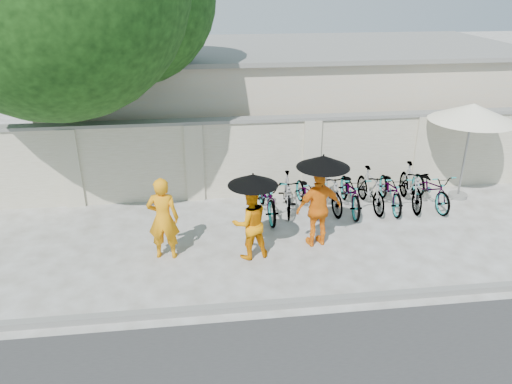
{
  "coord_description": "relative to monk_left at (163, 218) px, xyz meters",
  "views": [
    {
      "loc": [
        -0.95,
        -8.8,
        5.39
      ],
      "look_at": [
        0.28,
        0.86,
        1.1
      ],
      "focal_mm": 35.0,
      "sensor_mm": 36.0,
      "label": 1
    }
  ],
  "objects": [
    {
      "name": "bike_6",
      "position": [
        5.47,
        1.71,
        -0.4
      ],
      "size": [
        0.76,
        1.83,
        0.94
      ],
      "primitive_type": "imported",
      "rotation": [
        0.0,
        0.0,
        -0.08
      ],
      "color": "gray",
      "rests_on": "ground"
    },
    {
      "name": "bike_5",
      "position": [
        4.95,
        1.74,
        -0.37
      ],
      "size": [
        0.58,
        1.69,
        1.0
      ],
      "primitive_type": "imported",
      "rotation": [
        0.0,
        0.0,
        0.07
      ],
      "color": "gray",
      "rests_on": "ground"
    },
    {
      "name": "bike_7",
      "position": [
        5.99,
        1.74,
        -0.34
      ],
      "size": [
        0.68,
        1.81,
        1.06
      ],
      "primitive_type": "imported",
      "rotation": [
        0.0,
        0.0,
        -0.11
      ],
      "color": "gray",
      "rests_on": "ground"
    },
    {
      "name": "ground",
      "position": [
        1.67,
        -0.3,
        -0.87
      ],
      "size": [
        80.0,
        80.0,
        0.0
      ],
      "primitive_type": "plane",
      "color": "silver"
    },
    {
      "name": "compound_wall",
      "position": [
        2.67,
        2.9,
        0.13
      ],
      "size": [
        20.0,
        0.3,
        2.0
      ],
      "primitive_type": "cube",
      "color": "beige",
      "rests_on": "ground"
    },
    {
      "name": "bike_2",
      "position": [
        3.4,
        1.81,
        -0.44
      ],
      "size": [
        0.78,
        1.71,
        0.87
      ],
      "primitive_type": "imported",
      "rotation": [
        0.0,
        0.0,
        0.12
      ],
      "color": "gray",
      "rests_on": "ground"
    },
    {
      "name": "monk_center",
      "position": [
        1.73,
        -0.21,
        -0.1
      ],
      "size": [
        0.85,
        0.73,
        1.54
      ],
      "primitive_type": "imported",
      "rotation": [
        0.0,
        0.0,
        3.35
      ],
      "color": "orange",
      "rests_on": "ground"
    },
    {
      "name": "bike_1",
      "position": [
        2.88,
        1.78,
        -0.4
      ],
      "size": [
        0.64,
        1.63,
        0.95
      ],
      "primitive_type": "imported",
      "rotation": [
        0.0,
        0.0,
        -0.12
      ],
      "color": "gray",
      "rests_on": "ground"
    },
    {
      "name": "bike_8",
      "position": [
        6.51,
        1.69,
        -0.41
      ],
      "size": [
        0.77,
        1.82,
        0.93
      ],
      "primitive_type": "imported",
      "rotation": [
        0.0,
        0.0,
        0.09
      ],
      "color": "gray",
      "rests_on": "ground"
    },
    {
      "name": "bike_3",
      "position": [
        3.92,
        1.78,
        -0.37
      ],
      "size": [
        0.68,
        1.74,
        1.02
      ],
      "primitive_type": "imported",
      "rotation": [
        0.0,
        0.0,
        0.12
      ],
      "color": "gray",
      "rests_on": "ground"
    },
    {
      "name": "monk_right",
      "position": [
        3.22,
        0.11,
        -0.02
      ],
      "size": [
        1.06,
        0.59,
        1.7
      ],
      "primitive_type": "imported",
      "rotation": [
        0.0,
        0.0,
        3.33
      ],
      "color": "orange",
      "rests_on": "ground"
    },
    {
      "name": "patio_umbrella",
      "position": [
        7.47,
        2.04,
        1.37
      ],
      "size": [
        2.71,
        2.71,
        2.49
      ],
      "rotation": [
        0.0,
        0.0,
        -0.38
      ],
      "color": "slate",
      "rests_on": "ground"
    },
    {
      "name": "kerb",
      "position": [
        1.67,
        -2.0,
        -0.81
      ],
      "size": [
        40.0,
        0.16,
        0.12
      ],
      "primitive_type": "cube",
      "color": "slate",
      "rests_on": "ground"
    },
    {
      "name": "parasol_right",
      "position": [
        3.24,
        0.03,
        1.06
      ],
      "size": [
        1.09,
        1.09,
        1.09
      ],
      "color": "black",
      "rests_on": "ground"
    },
    {
      "name": "building_behind",
      "position": [
        3.67,
        6.7,
        0.73
      ],
      "size": [
        14.0,
        6.0,
        3.2
      ],
      "primitive_type": "cube",
      "color": "beige",
      "rests_on": "ground"
    },
    {
      "name": "parasol_center",
      "position": [
        1.78,
        -0.29,
        0.87
      ],
      "size": [
        0.98,
        0.98,
        0.98
      ],
      "color": "black",
      "rests_on": "ground"
    },
    {
      "name": "monk_left",
      "position": [
        0.0,
        0.0,
        0.0
      ],
      "size": [
        0.69,
        0.5,
        1.75
      ],
      "primitive_type": "imported",
      "rotation": [
        0.0,
        0.0,
        3.01
      ],
      "color": "orange",
      "rests_on": "ground"
    },
    {
      "name": "bike_0",
      "position": [
        2.36,
        1.66,
        -0.37
      ],
      "size": [
        0.78,
        1.97,
        1.02
      ],
      "primitive_type": "imported",
      "rotation": [
        0.0,
        0.0,
        0.06
      ],
      "color": "gray",
      "rests_on": "ground"
    },
    {
      "name": "bike_4",
      "position": [
        4.43,
        1.69,
        -0.38
      ],
      "size": [
        0.77,
        1.91,
        0.99
      ],
      "primitive_type": "imported",
      "rotation": [
        0.0,
        0.0,
        -0.06
      ],
      "color": "gray",
      "rests_on": "ground"
    }
  ]
}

